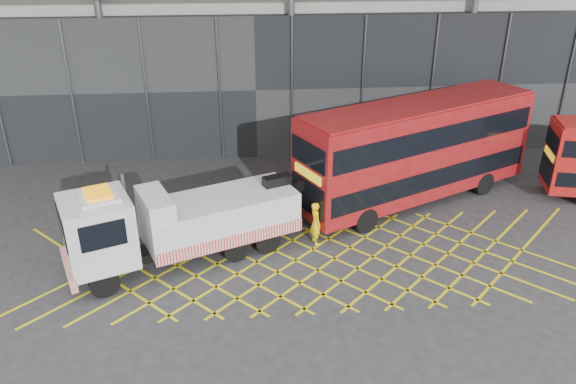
{
  "coord_description": "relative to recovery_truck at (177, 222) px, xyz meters",
  "views": [
    {
      "loc": [
        1.29,
        -19.34,
        12.57
      ],
      "look_at": [
        3.0,
        1.5,
        2.4
      ],
      "focal_mm": 35.0,
      "sensor_mm": 36.0,
      "label": 1
    }
  ],
  "objects": [
    {
      "name": "ground_plane",
      "position": [
        1.51,
        -0.42,
        -1.76
      ],
      "size": [
        120.0,
        120.0,
        0.0
      ],
      "primitive_type": "plane",
      "color": "#2C2C2F"
    },
    {
      "name": "road_markings",
      "position": [
        5.51,
        -0.42,
        -1.75
      ],
      "size": [
        24.76,
        7.16,
        0.01
      ],
      "color": "yellow",
      "rests_on": "ground_plane"
    },
    {
      "name": "recovery_truck",
      "position": [
        0.0,
        0.0,
        0.0
      ],
      "size": [
        10.63,
        5.93,
        3.81
      ],
      "rotation": [
        0.0,
        0.0,
        0.39
      ],
      "color": "black",
      "rests_on": "ground_plane"
    },
    {
      "name": "bus_towed",
      "position": [
        10.95,
        4.56,
        1.03
      ],
      "size": [
        12.31,
        7.98,
        5.02
      ],
      "rotation": [
        0.0,
        0.0,
        0.46
      ],
      "color": "maroon",
      "rests_on": "ground_plane"
    },
    {
      "name": "worker",
      "position": [
        5.69,
        0.92,
        -0.8
      ],
      "size": [
        0.62,
        0.79,
        1.92
      ],
      "primitive_type": "imported",
      "rotation": [
        0.0,
        0.0,
        1.82
      ],
      "color": "yellow",
      "rests_on": "ground_plane"
    }
  ]
}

